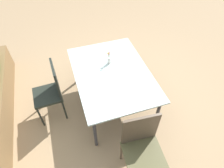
% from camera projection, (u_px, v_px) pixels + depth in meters
% --- Properties ---
extents(ground_plane, '(12.00, 12.00, 0.00)m').
position_uv_depth(ground_plane, '(113.00, 98.00, 3.48)').
color(ground_plane, '#9E7F5B').
extents(dining_table, '(1.54, 1.10, 0.72)m').
position_uv_depth(dining_table, '(112.00, 75.00, 2.93)').
color(dining_table, '#B2C6C1').
rests_on(dining_table, ground).
extents(chair_end_left, '(0.50, 0.50, 0.96)m').
position_uv_depth(chair_end_left, '(142.00, 146.00, 2.30)').
color(chair_end_left, brown).
rests_on(chair_end_left, ground).
extents(chair_far_side, '(0.42, 0.42, 0.99)m').
position_uv_depth(chair_far_side, '(51.00, 90.00, 2.87)').
color(chair_far_side, black).
rests_on(chair_far_side, ground).
extents(flower_vase, '(0.06, 0.05, 0.23)m').
position_uv_depth(flower_vase, '(109.00, 58.00, 2.97)').
color(flower_vase, silver).
rests_on(flower_vase, dining_table).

